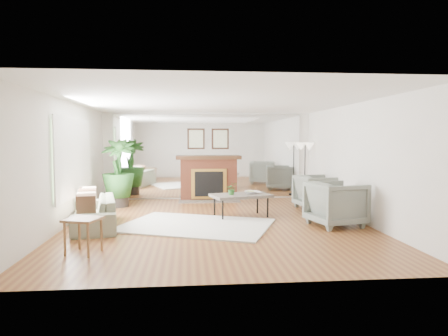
{
  "coord_description": "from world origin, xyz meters",
  "views": [
    {
      "loc": [
        -0.6,
        -8.11,
        1.71
      ],
      "look_at": [
        0.2,
        0.6,
        1.1
      ],
      "focal_mm": 32.0,
      "sensor_mm": 36.0,
      "label": 1
    }
  ],
  "objects": [
    {
      "name": "ground",
      "position": [
        0.0,
        0.0,
        0.0
      ],
      "size": [
        7.0,
        7.0,
        0.0
      ],
      "primitive_type": "plane",
      "color": "brown",
      "rests_on": "ground"
    },
    {
      "name": "mirror_panel",
      "position": [
        0.0,
        3.47,
        1.25
      ],
      "size": [
        5.4,
        0.04,
        2.4
      ],
      "primitive_type": "cube",
      "color": "silver",
      "rests_on": "wall_back"
    },
    {
      "name": "book",
      "position": [
        0.85,
        0.87,
        0.52
      ],
      "size": [
        0.23,
        0.31,
        0.02
      ],
      "primitive_type": "imported",
      "rotation": [
        0.0,
        0.0,
        0.04
      ],
      "color": "brown",
      "rests_on": "coffee_table"
    },
    {
      "name": "fruit_bowl",
      "position": [
        0.81,
        0.66,
        0.55
      ],
      "size": [
        0.36,
        0.36,
        0.07
      ],
      "primitive_type": "imported",
      "rotation": [
        0.0,
        0.0,
        -0.33
      ],
      "color": "brown",
      "rests_on": "coffee_table"
    },
    {
      "name": "area_rug",
      "position": [
        -0.44,
        -0.23,
        0.02
      ],
      "size": [
        3.41,
        2.96,
        0.03
      ],
      "primitive_type": "cube",
      "rotation": [
        0.0,
        0.0,
        -0.38
      ],
      "color": "silver",
      "rests_on": "ground"
    },
    {
      "name": "potted_ficus",
      "position": [
        -2.37,
        2.27,
        0.93
      ],
      "size": [
        0.85,
        0.85,
        1.74
      ],
      "color": "black",
      "rests_on": "ground"
    },
    {
      "name": "floor_lamp",
      "position": [
        2.7,
        2.85,
        1.41
      ],
      "size": [
        0.54,
        0.3,
        1.65
      ],
      "color": "black",
      "rests_on": "ground"
    },
    {
      "name": "coffee_table",
      "position": [
        0.58,
        0.63,
        0.47
      ],
      "size": [
        1.43,
        1.05,
        0.51
      ],
      "rotation": [
        0.0,
        0.0,
        0.27
      ],
      "color": "#685B52",
      "rests_on": "ground"
    },
    {
      "name": "tabletop_plant",
      "position": [
        0.37,
        0.56,
        0.64
      ],
      "size": [
        0.24,
        0.21,
        0.27
      ],
      "primitive_type": "imported",
      "rotation": [
        0.0,
        0.0,
        0.03
      ],
      "color": "#2F6123",
      "rests_on": "coffee_table"
    },
    {
      "name": "armchair_back",
      "position": [
        2.6,
        1.49,
        0.43
      ],
      "size": [
        1.08,
        1.06,
        0.85
      ],
      "primitive_type": "imported",
      "rotation": [
        0.0,
        0.0,
        1.74
      ],
      "color": "slate",
      "rests_on": "ground"
    },
    {
      "name": "wall_back",
      "position": [
        0.0,
        3.49,
        1.25
      ],
      "size": [
        6.0,
        0.02,
        2.5
      ],
      "primitive_type": "cube",
      "color": "silver",
      "rests_on": "ground"
    },
    {
      "name": "window_panel",
      "position": [
        -2.96,
        0.4,
        1.35
      ],
      "size": [
        0.04,
        2.4,
        1.5
      ],
      "primitive_type": "cube",
      "color": "#B2E09E",
      "rests_on": "wall_left"
    },
    {
      "name": "fireplace",
      "position": [
        0.0,
        3.26,
        0.66
      ],
      "size": [
        1.85,
        0.83,
        2.05
      ],
      "color": "brown",
      "rests_on": "ground"
    },
    {
      "name": "sofa",
      "position": [
        -2.45,
        -0.13,
        0.3
      ],
      "size": [
        1.2,
        2.14,
        0.59
      ],
      "primitive_type": "imported",
      "rotation": [
        0.0,
        0.0,
        -1.36
      ],
      "color": "gray",
      "rests_on": "ground"
    },
    {
      "name": "wall_right",
      "position": [
        2.99,
        0.0,
        1.25
      ],
      "size": [
        0.02,
        7.0,
        2.5
      ],
      "primitive_type": "cube",
      "color": "silver",
      "rests_on": "ground"
    },
    {
      "name": "wall_left",
      "position": [
        -2.99,
        0.0,
        1.25
      ],
      "size": [
        0.02,
        7.0,
        2.5
      ],
      "primitive_type": "cube",
      "color": "silver",
      "rests_on": "ground"
    },
    {
      "name": "side_table",
      "position": [
        -2.17,
        -2.01,
        0.45
      ],
      "size": [
        0.6,
        0.6,
        0.54
      ],
      "rotation": [
        0.0,
        0.0,
        -0.3
      ],
      "color": "brown",
      "rests_on": "ground"
    },
    {
      "name": "armchair_front",
      "position": [
        2.35,
        -0.47,
        0.45
      ],
      "size": [
        1.17,
        1.15,
        0.89
      ],
      "primitive_type": "imported",
      "rotation": [
        0.0,
        0.0,
        1.8
      ],
      "color": "slate",
      "rests_on": "ground"
    }
  ]
}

